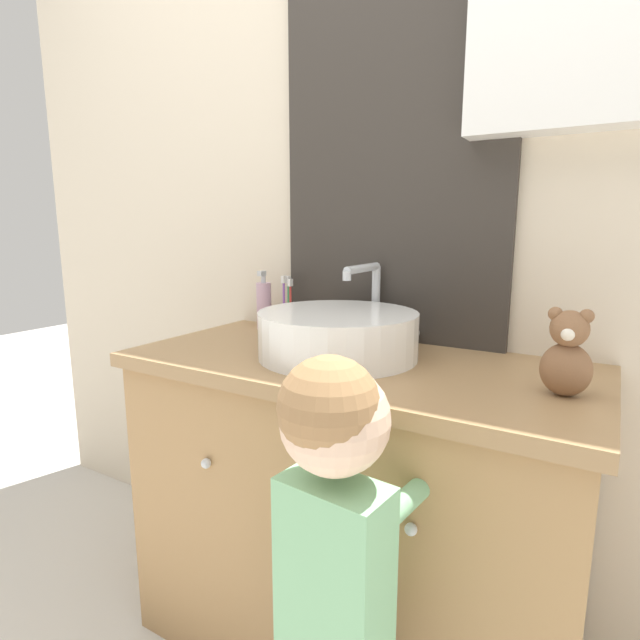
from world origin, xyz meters
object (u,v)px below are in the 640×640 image
at_px(soap_dispenser, 264,305).
at_px(child_figure, 335,555).
at_px(sink_basin, 339,333).
at_px(teddy_bear, 567,355).
at_px(toothbrush_holder, 288,317).

xyz_separation_m(soap_dispenser, child_figure, (0.59, -0.60, -0.29)).
relative_size(sink_basin, soap_dispenser, 2.39).
bearing_deg(soap_dispenser, teddy_bear, -13.60).
relative_size(child_figure, teddy_bear, 5.52).
distance_m(toothbrush_holder, soap_dispenser, 0.09).
bearing_deg(sink_basin, teddy_bear, -3.57).
height_order(toothbrush_holder, child_figure, toothbrush_holder).
relative_size(toothbrush_holder, soap_dispenser, 0.93).
bearing_deg(sink_basin, child_figure, -61.84).
bearing_deg(sink_basin, toothbrush_holder, 145.61).
bearing_deg(toothbrush_holder, sink_basin, -34.39).
height_order(soap_dispenser, teddy_bear, soap_dispenser).
bearing_deg(child_figure, sink_basin, 118.16).
relative_size(toothbrush_holder, child_figure, 0.18).
xyz_separation_m(soap_dispenser, teddy_bear, (0.88, -0.21, 0.00)).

